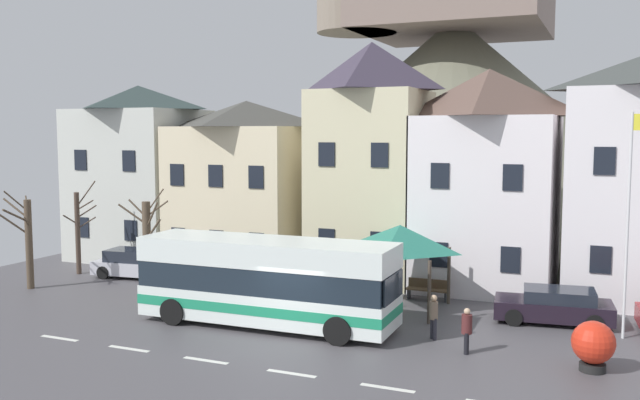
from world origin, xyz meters
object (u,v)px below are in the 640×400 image
Objects in this scene: transit_bus at (267,282)px; bare_tree_01 at (28,241)px; townhouse_00 at (140,172)px; pedestrian_02 at (396,298)px; bare_tree_00 at (147,248)px; parked_car_01 at (137,264)px; parked_car_03 at (216,272)px; pedestrian_00 at (467,329)px; parked_car_00 at (554,306)px; bare_tree_02 at (78,231)px; townhouse_02 at (371,162)px; public_bench at (428,289)px; bus_shelter at (400,238)px; flagpole at (631,210)px; townhouse_03 at (487,180)px; townhouse_01 at (247,184)px; hilltop_castle at (452,116)px; harbour_buoy at (593,344)px; pedestrian_01 at (434,314)px.

bare_tree_01 reaches higher than transit_bus.
townhouse_00 is 6.25× the size of pedestrian_02.
townhouse_00 is 2.08× the size of bare_tree_00.
parked_car_01 is 2.85× the size of pedestrian_02.
parked_car_03 is 13.90m from pedestrian_00.
parked_car_00 is 1.10× the size of parked_car_03.
bare_tree_00 is at bearing -112.84° from parked_car_03.
townhouse_02 is at bearing 18.64° from bare_tree_02.
public_bench is at bearing -11.21° from townhouse_00.
bare_tree_02 is (-0.27, 3.54, -0.03)m from bare_tree_01.
bus_shelter is at bearing -17.91° from townhouse_00.
flagpole is at bearing 38.61° from pedestrian_00.
parked_car_03 is at bearing -144.68° from townhouse_02.
transit_bus is at bearing -123.02° from townhouse_03.
townhouse_01 is 7.10m from parked_car_01.
hilltop_castle is at bearing 100.01° from public_bench.
harbour_buoy is 0.32× the size of bare_tree_02.
bare_tree_02 is (-20.69, 5.00, 1.38)m from pedestrian_00.
flagpole reaches higher than public_bench.
townhouse_00 is 6.53× the size of pedestrian_00.
transit_bus is (6.41, -10.01, -2.79)m from townhouse_01.
bus_shelter is 0.88× the size of parked_car_03.
pedestrian_01 is (6.12, 0.74, -0.73)m from transit_bus.
parked_car_03 is at bearing 161.48° from harbour_buoy.
townhouse_03 is 9.90m from pedestrian_01.
bus_shelter is 2.28× the size of pedestrian_01.
parked_car_03 is at bearing 135.53° from transit_bus.
flagpole is (12.27, 3.47, 2.88)m from transit_bus.
flagpole is (18.68, -6.53, 0.09)m from townhouse_01.
bus_shelter is 0.81× the size of parked_car_00.
pedestrian_01 is at bearing 5.87° from transit_bus.
hilltop_castle is 4.46× the size of flagpole.
bare_tree_02 is (-17.70, -1.64, 1.72)m from public_bench.
parked_car_03 is 2.65× the size of harbour_buoy.
pedestrian_01 is (-1.36, 1.08, 0.09)m from pedestrian_00.
flagpole is (8.44, -0.82, 1.61)m from bus_shelter.
hilltop_castle is 29.81m from bare_tree_01.
townhouse_00 is at bearing 162.09° from bus_shelter.
flagpole is (2.46, -1.15, 3.87)m from parked_car_00.
pedestrian_01 is 0.35× the size of bare_tree_01.
flagpole is at bearing -19.28° from townhouse_01.
townhouse_01 is 15.98m from pedestrian_01.
bus_shelter is (3.02, -5.09, -2.83)m from townhouse_02.
townhouse_02 is 15.21m from bare_tree_02.
townhouse_03 reaches higher than public_bench.
pedestrian_00 is at bearing -4.11° from bare_tree_01.
flagpole reaches higher than parked_car_03.
transit_bus reaches higher than parked_car_01.
hilltop_castle is at bearing 56.66° from parked_car_01.
flagpole is (11.46, -5.91, -1.22)m from townhouse_02.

